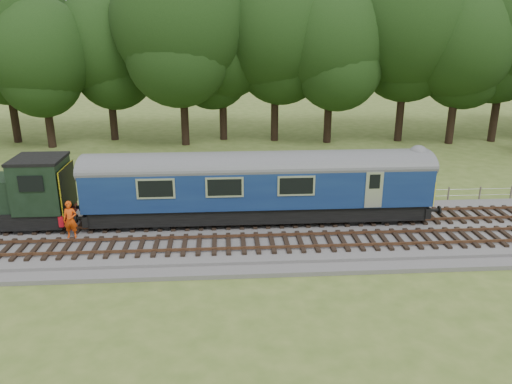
{
  "coord_description": "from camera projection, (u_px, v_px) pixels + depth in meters",
  "views": [
    {
      "loc": [
        -5.75,
        -23.66,
        10.45
      ],
      "look_at": [
        -4.08,
        1.4,
        2.0
      ],
      "focal_mm": 35.0,
      "sensor_mm": 36.0,
      "label": 1
    }
  ],
  "objects": [
    {
      "name": "ballast",
      "position": [
        336.0,
        232.0,
        26.01
      ],
      "size": [
        70.0,
        7.0,
        0.35
      ],
      "primitive_type": "cube",
      "color": "#4C4C4F",
      "rests_on": "ground"
    },
    {
      "name": "track_south",
      "position": [
        343.0,
        240.0,
        24.42
      ],
      "size": [
        67.2,
        2.4,
        0.21
      ],
      "color": "black",
      "rests_on": "ballast"
    },
    {
      "name": "dmu_railcar",
      "position": [
        259.0,
        181.0,
        26.31
      ],
      "size": [
        18.05,
        2.86,
        3.88
      ],
      "color": "black",
      "rests_on": "ground"
    },
    {
      "name": "ground",
      "position": [
        335.0,
        235.0,
        26.07
      ],
      "size": [
        120.0,
        120.0,
        0.0
      ],
      "primitive_type": "plane",
      "color": "#496123",
      "rests_on": "ground"
    },
    {
      "name": "fence",
      "position": [
        319.0,
        206.0,
        30.33
      ],
      "size": [
        64.0,
        0.12,
        1.0
      ],
      "primitive_type": null,
      "color": "#6B6054",
      "rests_on": "ground"
    },
    {
      "name": "track_north",
      "position": [
        330.0,
        218.0,
        27.26
      ],
      "size": [
        67.2,
        2.4,
        0.21
      ],
      "color": "black",
      "rests_on": "ballast"
    },
    {
      "name": "tree_line",
      "position": [
        285.0,
        142.0,
        46.88
      ],
      "size": [
        70.0,
        8.0,
        18.0
      ],
      "primitive_type": null,
      "color": "black",
      "rests_on": "ground"
    },
    {
      "name": "worker",
      "position": [
        70.0,
        220.0,
        24.62
      ],
      "size": [
        0.72,
        0.5,
        1.91
      ],
      "primitive_type": "imported",
      "rotation": [
        0.0,
        0.0,
        -0.07
      ],
      "color": "#E1430B",
      "rests_on": "ballast"
    }
  ]
}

